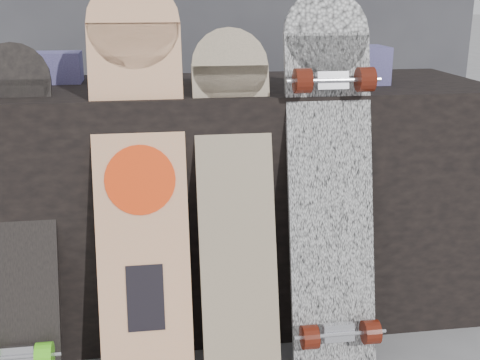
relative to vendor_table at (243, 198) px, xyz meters
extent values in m
cube|color=black|center=(0.00, 0.00, 0.00)|extent=(1.60, 0.60, 0.80)
cube|color=navy|center=(-0.62, 0.11, 0.45)|extent=(0.18, 0.12, 0.10)
cube|color=navy|center=(0.39, -0.05, 0.46)|extent=(0.14, 0.14, 0.12)
cube|color=#D1B78C|center=(-0.06, 0.01, 0.43)|extent=(0.22, 0.10, 0.06)
cube|color=#CFAC8C|center=(-0.34, -0.35, 0.10)|extent=(0.26, 0.29, 1.01)
cylinder|color=#CFAC8C|center=(-0.34, -0.21, 0.60)|extent=(0.26, 0.08, 0.26)
cylinder|color=#FF3E10|center=(-0.34, -0.34, 0.19)|extent=(0.20, 0.06, 0.19)
cube|color=black|center=(-0.34, -0.42, -0.14)|extent=(0.10, 0.05, 0.18)
cube|color=beige|center=(-0.07, -0.37, 0.04)|extent=(0.22, 0.29, 0.89)
cylinder|color=beige|center=(-0.07, -0.24, 0.48)|extent=(0.22, 0.08, 0.22)
cube|color=white|center=(0.20, -0.37, 0.09)|extent=(0.25, 0.25, 0.98)
cylinder|color=white|center=(0.20, -0.25, 0.57)|extent=(0.25, 0.08, 0.25)
cube|color=silver|center=(0.20, -0.49, -0.25)|extent=(0.09, 0.04, 0.06)
cylinder|color=#4C150A|center=(0.11, -0.51, -0.25)|extent=(0.04, 0.07, 0.07)
cylinder|color=#4C150A|center=(0.29, -0.51, -0.25)|extent=(0.05, 0.07, 0.07)
cube|color=silver|center=(0.20, -0.32, 0.45)|extent=(0.09, 0.04, 0.06)
cylinder|color=#4C150A|center=(0.11, -0.34, 0.45)|extent=(0.04, 0.07, 0.07)
cylinder|color=#4C150A|center=(0.29, -0.34, 0.45)|extent=(0.05, 0.07, 0.07)
cube|color=black|center=(-0.70, -0.31, 0.02)|extent=(0.22, 0.32, 0.85)
cylinder|color=black|center=(-0.70, -0.16, 0.45)|extent=(0.22, 0.09, 0.21)
cube|color=silver|center=(-0.70, -0.46, -0.27)|extent=(0.09, 0.05, 0.06)
cylinder|color=#58DB1F|center=(-0.62, -0.48, -0.26)|extent=(0.04, 0.07, 0.07)
cube|color=silver|center=(-0.70, -0.24, 0.34)|extent=(0.09, 0.05, 0.06)
cylinder|color=#58DB1F|center=(-0.62, -0.26, 0.35)|extent=(0.04, 0.07, 0.07)
camera|label=1|loc=(-0.30, -1.96, 0.68)|focal=45.00mm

